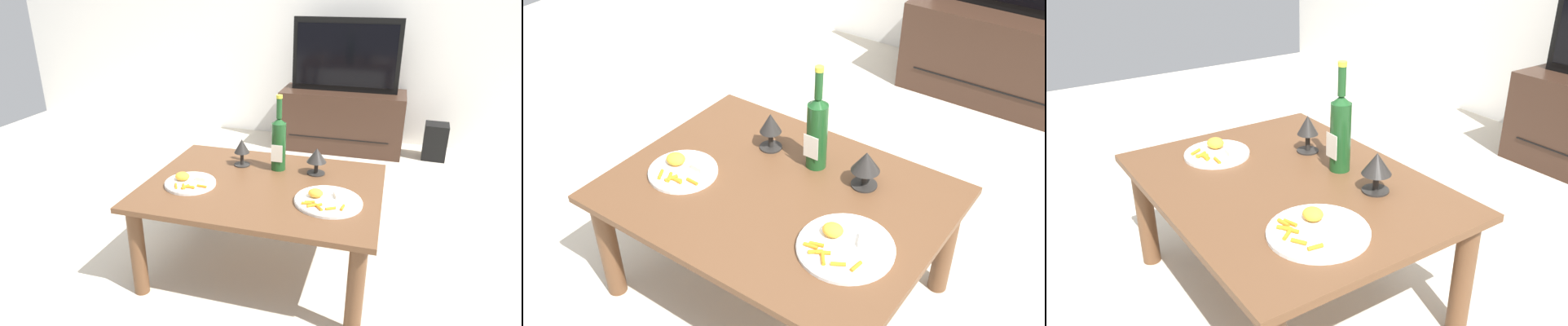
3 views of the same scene
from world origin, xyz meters
TOP-DOWN VIEW (x-y plane):
  - ground_plane at (0.00, 0.00)m, footprint 6.40×6.40m
  - dining_table at (0.00, 0.00)m, footprint 1.10×0.84m
  - tv_stand at (0.15, 1.90)m, footprint 1.02×0.44m
  - wine_bottle at (0.02, 0.20)m, footprint 0.07×0.07m
  - goblet_left at (-0.17, 0.20)m, footprint 0.08×0.08m
  - goblet_right at (0.22, 0.20)m, footprint 0.10×0.10m
  - dinner_plate_left at (-0.33, -0.10)m, footprint 0.24×0.24m
  - dinner_plate_right at (0.32, -0.10)m, footprint 0.30×0.30m

SIDE VIEW (x-z plane):
  - ground_plane at x=0.00m, z-range 0.00..0.00m
  - tv_stand at x=0.15m, z-range 0.00..0.50m
  - dining_table at x=0.00m, z-range 0.16..0.62m
  - dinner_plate_right at x=0.32m, z-range 0.45..0.50m
  - dinner_plate_left at x=-0.33m, z-range 0.45..0.50m
  - goblet_right at x=0.22m, z-range 0.49..0.62m
  - goblet_left at x=-0.17m, z-range 0.49..0.63m
  - wine_bottle at x=0.02m, z-range 0.42..0.80m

